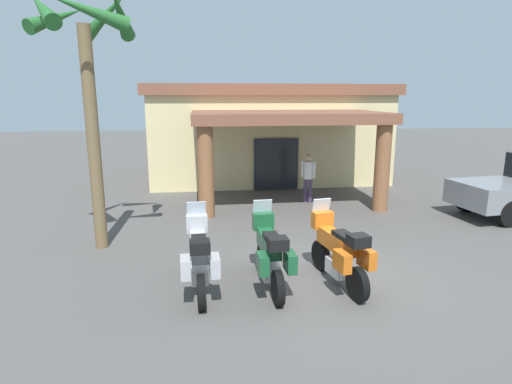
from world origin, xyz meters
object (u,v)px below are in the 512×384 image
object	(u,v)px
motorcycle_green	(270,254)
motorcycle_orange	(339,252)
pedestrian	(308,175)
motorcycle_silver	(199,257)
palm_tree_roadside	(87,56)
motel_building	(265,131)

from	to	relation	value
motorcycle_green	motorcycle_orange	size ratio (longest dim) A/B	1.01
pedestrian	motorcycle_green	bearing A→B (deg)	13.46
motorcycle_green	pedestrian	size ratio (longest dim) A/B	1.27
motorcycle_silver	palm_tree_roadside	distance (m)	5.45
palm_tree_roadside	pedestrian	bearing A→B (deg)	33.51
motel_building	palm_tree_roadside	distance (m)	10.92
motorcycle_green	palm_tree_roadside	bearing A→B (deg)	51.67
palm_tree_roadside	motorcycle_orange	bearing A→B (deg)	-26.91
motorcycle_green	palm_tree_roadside	world-z (taller)	palm_tree_roadside
motorcycle_green	palm_tree_roadside	distance (m)	6.20
motorcycle_silver	motorcycle_green	world-z (taller)	same
motorcycle_orange	motel_building	bearing A→B (deg)	-11.53
pedestrian	palm_tree_roadside	xyz separation A→B (m)	(-6.19, -4.10, 3.65)
pedestrian	palm_tree_roadside	distance (m)	8.27
motel_building	pedestrian	xyz separation A→B (m)	(0.95, -5.15, -1.15)
motorcycle_silver	motel_building	bearing A→B (deg)	-16.89
motorcycle_orange	pedestrian	world-z (taller)	pedestrian
motel_building	pedestrian	bearing A→B (deg)	-81.54
motorcycle_silver	motorcycle_orange	bearing A→B (deg)	-93.63
motel_building	motorcycle_green	xyz separation A→B (m)	(-1.30, -11.94, -1.46)
pedestrian	motel_building	bearing A→B (deg)	-137.76
pedestrian	palm_tree_roadside	size ratio (longest dim) A/B	0.28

